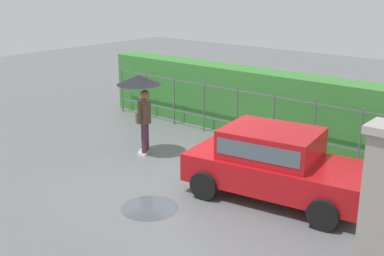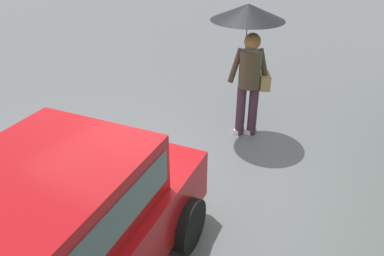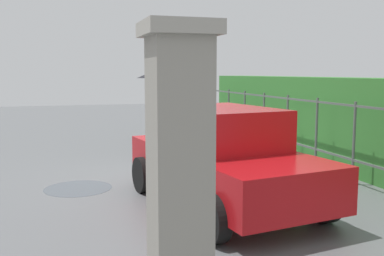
# 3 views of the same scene
# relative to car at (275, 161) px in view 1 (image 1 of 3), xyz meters

# --- Properties ---
(ground_plane) EXTENTS (40.00, 40.00, 0.00)m
(ground_plane) POSITION_rel_car_xyz_m (-2.09, -0.34, -0.80)
(ground_plane) COLOR slate
(car) EXTENTS (3.91, 2.29, 1.48)m
(car) POSITION_rel_car_xyz_m (0.00, 0.00, 0.00)
(car) COLOR #B71116
(car) RESTS_ON ground
(pedestrian) EXTENTS (1.11, 1.11, 2.12)m
(pedestrian) POSITION_rel_car_xyz_m (-3.95, 0.06, 0.84)
(pedestrian) COLOR #47283D
(pedestrian) RESTS_ON ground
(gate_pillar) EXTENTS (0.60, 0.60, 2.42)m
(gate_pillar) POSITION_rel_car_xyz_m (2.62, -1.40, 0.44)
(gate_pillar) COLOR gray
(gate_pillar) RESTS_ON ground
(fence_section) EXTENTS (11.91, 0.05, 1.50)m
(fence_section) POSITION_rel_car_xyz_m (-1.62, 2.69, 0.02)
(fence_section) COLOR #59605B
(fence_section) RESTS_ON ground
(hedge_row) EXTENTS (12.86, 0.90, 1.90)m
(hedge_row) POSITION_rel_car_xyz_m (-1.62, 3.47, 0.15)
(hedge_row) COLOR #387F33
(hedge_row) RESTS_ON ground
(puddle_near) EXTENTS (1.17, 1.17, 0.00)m
(puddle_near) POSITION_rel_car_xyz_m (-1.64, -2.03, -0.80)
(puddle_near) COLOR #4C545B
(puddle_near) RESTS_ON ground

